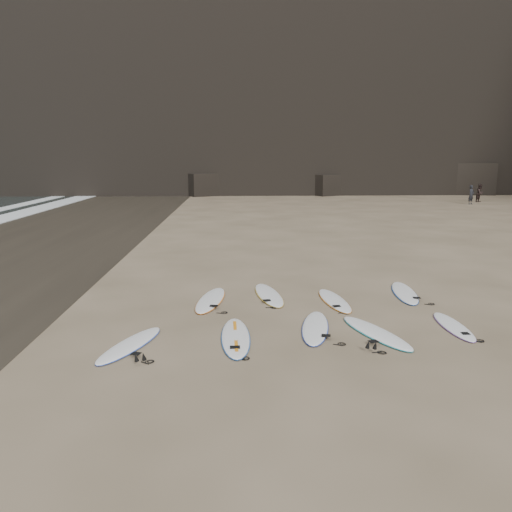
{
  "coord_description": "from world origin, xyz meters",
  "views": [
    {
      "loc": [
        -2.18,
        -11.88,
        4.31
      ],
      "look_at": [
        -1.56,
        2.2,
        1.5
      ],
      "focal_mm": 35.0,
      "sensor_mm": 36.0,
      "label": 1
    }
  ],
  "objects_px": {
    "surfboard_0": "(130,344)",
    "surfboard_7": "(334,300)",
    "person_a": "(471,195)",
    "surfboard_2": "(315,327)",
    "surfboard_6": "(269,295)",
    "surfboard_4": "(453,326)",
    "person_b": "(480,193)",
    "surfboard_1": "(236,337)",
    "surfboard_3": "(376,332)",
    "surfboard_8": "(405,292)",
    "surfboard_5": "(211,300)"
  },
  "relations": [
    {
      "from": "surfboard_0",
      "to": "surfboard_4",
      "type": "distance_m",
      "value": 8.1
    },
    {
      "from": "surfboard_1",
      "to": "surfboard_4",
      "type": "bearing_deg",
      "value": 4.43
    },
    {
      "from": "person_a",
      "to": "surfboard_2",
      "type": "bearing_deg",
      "value": -154.87
    },
    {
      "from": "surfboard_6",
      "to": "surfboard_8",
      "type": "bearing_deg",
      "value": -7.54
    },
    {
      "from": "surfboard_6",
      "to": "surfboard_7",
      "type": "relative_size",
      "value": 1.07
    },
    {
      "from": "surfboard_2",
      "to": "surfboard_5",
      "type": "distance_m",
      "value": 3.8
    },
    {
      "from": "surfboard_3",
      "to": "surfboard_7",
      "type": "distance_m",
      "value": 2.88
    },
    {
      "from": "person_a",
      "to": "surfboard_0",
      "type": "bearing_deg",
      "value": -159.44
    },
    {
      "from": "surfboard_0",
      "to": "surfboard_7",
      "type": "relative_size",
      "value": 0.97
    },
    {
      "from": "surfboard_7",
      "to": "surfboard_5",
      "type": "bearing_deg",
      "value": 170.84
    },
    {
      "from": "surfboard_1",
      "to": "surfboard_2",
      "type": "distance_m",
      "value": 2.12
    },
    {
      "from": "surfboard_3",
      "to": "surfboard_4",
      "type": "bearing_deg",
      "value": -9.73
    },
    {
      "from": "surfboard_3",
      "to": "surfboard_4",
      "type": "distance_m",
      "value": 2.17
    },
    {
      "from": "surfboard_7",
      "to": "surfboard_6",
      "type": "bearing_deg",
      "value": 154.17
    },
    {
      "from": "surfboard_8",
      "to": "person_a",
      "type": "height_order",
      "value": "person_a"
    },
    {
      "from": "surfboard_0",
      "to": "person_a",
      "type": "distance_m",
      "value": 41.82
    },
    {
      "from": "surfboard_5",
      "to": "surfboard_6",
      "type": "relative_size",
      "value": 1.01
    },
    {
      "from": "person_b",
      "to": "surfboard_1",
      "type": "bearing_deg",
      "value": -155.38
    },
    {
      "from": "surfboard_1",
      "to": "surfboard_6",
      "type": "xyz_separation_m",
      "value": [
        1.06,
        3.7,
        -0.0
      ]
    },
    {
      "from": "surfboard_1",
      "to": "surfboard_6",
      "type": "bearing_deg",
      "value": 72.82
    },
    {
      "from": "surfboard_2",
      "to": "surfboard_8",
      "type": "distance_m",
      "value": 4.63
    },
    {
      "from": "surfboard_5",
      "to": "surfboard_8",
      "type": "bearing_deg",
      "value": 14.58
    },
    {
      "from": "surfboard_3",
      "to": "person_b",
      "type": "xyz_separation_m",
      "value": [
        20.2,
        35.67,
        0.82
      ]
    },
    {
      "from": "surfboard_4",
      "to": "surfboard_7",
      "type": "distance_m",
      "value": 3.57
    },
    {
      "from": "surfboard_5",
      "to": "surfboard_6",
      "type": "distance_m",
      "value": 1.87
    },
    {
      "from": "person_b",
      "to": "person_a",
      "type": "bearing_deg",
      "value": -163.24
    },
    {
      "from": "surfboard_0",
      "to": "surfboard_3",
      "type": "height_order",
      "value": "surfboard_3"
    },
    {
      "from": "surfboard_4",
      "to": "surfboard_7",
      "type": "xyz_separation_m",
      "value": [
        -2.6,
        2.45,
        0.01
      ]
    },
    {
      "from": "surfboard_7",
      "to": "surfboard_3",
      "type": "bearing_deg",
      "value": -86.56
    },
    {
      "from": "surfboard_5",
      "to": "person_b",
      "type": "xyz_separation_m",
      "value": [
        24.42,
        32.62,
        0.81
      ]
    },
    {
      "from": "surfboard_1",
      "to": "surfboard_6",
      "type": "height_order",
      "value": "same"
    },
    {
      "from": "surfboard_7",
      "to": "surfboard_8",
      "type": "bearing_deg",
      "value": 11.53
    },
    {
      "from": "surfboard_3",
      "to": "surfboard_6",
      "type": "distance_m",
      "value": 4.29
    },
    {
      "from": "surfboard_0",
      "to": "surfboard_6",
      "type": "bearing_deg",
      "value": 70.99
    },
    {
      "from": "surfboard_7",
      "to": "surfboard_8",
      "type": "height_order",
      "value": "surfboard_8"
    },
    {
      "from": "surfboard_6",
      "to": "surfboard_8",
      "type": "distance_m",
      "value": 4.36
    },
    {
      "from": "surfboard_4",
      "to": "surfboard_1",
      "type": "bearing_deg",
      "value": -173.26
    },
    {
      "from": "surfboard_8",
      "to": "surfboard_7",
      "type": "bearing_deg",
      "value": -153.98
    },
    {
      "from": "surfboard_4",
      "to": "person_b",
      "type": "xyz_separation_m",
      "value": [
        18.07,
        35.27,
        0.82
      ]
    },
    {
      "from": "surfboard_8",
      "to": "surfboard_2",
      "type": "bearing_deg",
      "value": -128.58
    },
    {
      "from": "surfboard_0",
      "to": "surfboard_7",
      "type": "xyz_separation_m",
      "value": [
        5.45,
        3.38,
        0.0
      ]
    },
    {
      "from": "surfboard_3",
      "to": "surfboard_7",
      "type": "xyz_separation_m",
      "value": [
        -0.47,
        2.84,
        -0.0
      ]
    },
    {
      "from": "surfboard_2",
      "to": "person_a",
      "type": "bearing_deg",
      "value": 70.44
    },
    {
      "from": "surfboard_4",
      "to": "surfboard_7",
      "type": "relative_size",
      "value": 0.88
    },
    {
      "from": "person_a",
      "to": "surfboard_6",
      "type": "bearing_deg",
      "value": -158.68
    },
    {
      "from": "surfboard_3",
      "to": "person_b",
      "type": "height_order",
      "value": "person_b"
    },
    {
      "from": "surfboard_4",
      "to": "surfboard_6",
      "type": "bearing_deg",
      "value": 146.38
    },
    {
      "from": "person_b",
      "to": "surfboard_4",
      "type": "bearing_deg",
      "value": -149.05
    },
    {
      "from": "surfboard_4",
      "to": "surfboard_7",
      "type": "bearing_deg",
      "value": 137.86
    },
    {
      "from": "person_a",
      "to": "surfboard_8",
      "type": "bearing_deg",
      "value": -152.69
    }
  ]
}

